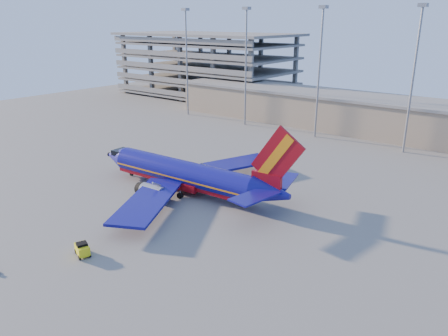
{
  "coord_description": "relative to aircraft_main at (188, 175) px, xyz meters",
  "views": [
    {
      "loc": [
        39.51,
        -43.99,
        25.81
      ],
      "look_at": [
        -0.19,
        6.05,
        4.0
      ],
      "focal_mm": 35.0,
      "sensor_mm": 36.0,
      "label": 1
    }
  ],
  "objects": [
    {
      "name": "light_mast_row",
      "position": [
        9.72,
        43.29,
        14.81
      ],
      "size": [
        101.6,
        1.6,
        28.65
      ],
      "color": "gray",
      "rests_on": "ground"
    },
    {
      "name": "ground",
      "position": [
        4.72,
        -2.71,
        -2.75
      ],
      "size": [
        220.0,
        220.0,
        0.0
      ],
      "primitive_type": "plane",
      "color": "slate",
      "rests_on": "ground"
    },
    {
      "name": "aircraft_main",
      "position": [
        0.0,
        0.0,
        0.0
      ],
      "size": [
        38.0,
        36.5,
        12.86
      ],
      "rotation": [
        0.0,
        0.0,
        0.06
      ],
      "color": "navy",
      "rests_on": "ground"
    },
    {
      "name": "baggage_tug",
      "position": [
        3.89,
        -22.05,
        -1.91
      ],
      "size": [
        2.55,
        2.02,
        1.6
      ],
      "rotation": [
        0.0,
        0.0,
        -0.35
      ],
      "color": "yellow",
      "rests_on": "ground"
    },
    {
      "name": "terminal_building",
      "position": [
        14.72,
        55.29,
        1.57
      ],
      "size": [
        122.0,
        16.0,
        8.5
      ],
      "color": "tan",
      "rests_on": "ground"
    },
    {
      "name": "parking_garage",
      "position": [
        -57.28,
        71.34,
        8.98
      ],
      "size": [
        62.0,
        32.0,
        21.4
      ],
      "color": "slate",
      "rests_on": "ground"
    }
  ]
}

